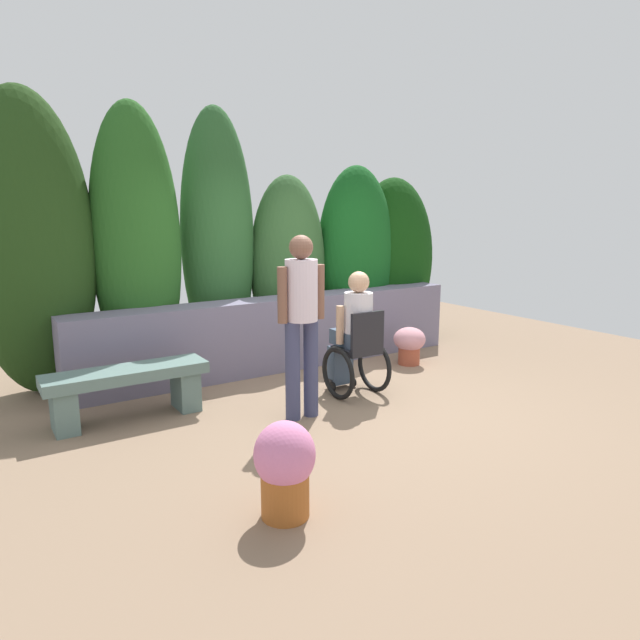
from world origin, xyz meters
name	(u,v)px	position (x,y,z in m)	size (l,w,h in m)	color
ground_plane	(352,403)	(0.00, 0.00, 0.00)	(10.73, 10.73, 0.00)	#866C55
stone_retaining_wall	(280,333)	(0.00, 1.53, 0.45)	(5.05, 0.44, 0.89)	slate
hedge_backdrop	(249,253)	(-0.12, 2.10, 1.41)	(6.21, 0.97, 3.19)	#213F15
stone_bench	(127,386)	(-2.04, 0.78, 0.33)	(1.48, 0.41, 0.50)	slate
person_in_wheelchair	(355,338)	(0.18, 0.21, 0.62)	(0.53, 0.66, 1.33)	black
person_standing_companion	(302,314)	(-0.64, -0.07, 1.00)	(0.49, 0.30, 1.73)	#3C4063
flower_pot_purple_near	(285,466)	(-1.64, -1.51, 0.35)	(0.40, 0.40, 0.64)	#A45723
flower_pot_terracotta_by_wall	(409,343)	(1.48, 0.79, 0.27)	(0.41, 0.41, 0.48)	#A44A32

